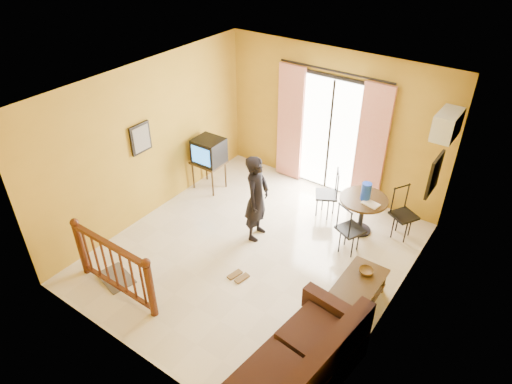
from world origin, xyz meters
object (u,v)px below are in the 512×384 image
Objects in this scene: television at (209,151)px; sofa at (303,365)px; dining_table at (363,206)px; coffee_table at (358,289)px; standing_person at (257,198)px.

television is 0.28× the size of sofa.
dining_table is 1.76m from coffee_table.
dining_table is at bearing 7.14° from television.
sofa is (0.01, -1.58, 0.05)m from coffee_table.
television is 4.65m from sofa.
sofa is at bearing -89.66° from coffee_table.
coffee_table is 0.63× the size of standing_person.
standing_person reaches higher than dining_table.
television is at bearing -171.58° from dining_table.
coffee_table is 2.20m from standing_person.
dining_table is (3.03, 0.45, -0.31)m from television.
standing_person reaches higher than sofa.
coffee_table is at bearing -66.87° from dining_table.
standing_person reaches higher than coffee_table.
television is 0.67× the size of dining_table.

